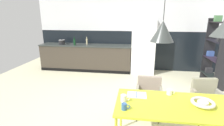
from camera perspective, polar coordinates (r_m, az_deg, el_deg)
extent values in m
plane|color=beige|center=(3.53, 3.10, -16.96)|extent=(8.45, 8.45, 0.00)
cube|color=black|center=(6.12, 5.79, 4.35)|extent=(6.50, 0.12, 1.38)
cube|color=silver|center=(6.00, 6.17, 17.35)|extent=(6.50, 0.12, 1.38)
cube|color=#3C342B|center=(6.08, -8.80, 1.74)|extent=(3.18, 0.60, 0.88)
cube|color=#313633|center=(5.98, -8.99, 6.00)|extent=(3.21, 0.63, 0.04)
cube|color=black|center=(5.91, -9.49, -2.64)|extent=(3.18, 0.01, 0.10)
cube|color=silver|center=(5.72, 10.52, 5.69)|extent=(0.76, 0.60, 1.84)
cube|color=#C6D02D|center=(2.57, 23.28, -13.22)|extent=(1.87, 0.81, 0.03)
cylinder|color=#C5CF34|center=(2.99, 3.09, -15.67)|extent=(0.04, 0.04, 0.70)
cube|color=gray|center=(3.32, 12.35, -11.27)|extent=(0.51, 0.49, 0.06)
cube|color=gray|center=(3.42, 12.54, -6.95)|extent=(0.46, 0.11, 0.32)
cube|color=gray|center=(3.29, 16.34, -9.90)|extent=(0.08, 0.42, 0.14)
cube|color=gray|center=(3.28, 8.56, -9.49)|extent=(0.08, 0.42, 0.14)
cylinder|color=black|center=(3.28, 15.76, -16.43)|extent=(0.02, 0.02, 0.39)
cylinder|color=black|center=(3.27, 8.47, -16.07)|extent=(0.02, 0.02, 0.39)
cylinder|color=black|center=(3.60, 15.40, -13.22)|extent=(0.02, 0.02, 0.39)
cylinder|color=black|center=(3.59, 8.87, -12.88)|extent=(0.02, 0.02, 0.39)
cylinder|color=black|center=(3.54, 15.33, -17.34)|extent=(0.04, 0.41, 0.02)
cylinder|color=black|center=(3.53, 8.55, -17.01)|extent=(0.04, 0.41, 0.02)
cube|color=gray|center=(3.59, 29.82, -11.07)|extent=(0.54, 0.52, 0.06)
cube|color=gray|center=(3.67, 28.75, -6.99)|extent=(0.46, 0.14, 0.33)
cube|color=gray|center=(3.66, 33.08, -9.33)|extent=(0.11, 0.42, 0.14)
cube|color=gray|center=(3.44, 26.82, -9.91)|extent=(0.11, 0.42, 0.14)
cylinder|color=black|center=(3.65, 33.62, -15.18)|extent=(0.02, 0.02, 0.38)
cylinder|color=black|center=(3.45, 27.84, -16.06)|extent=(0.02, 0.02, 0.38)
cylinder|color=black|center=(3.92, 30.62, -12.52)|extent=(0.02, 0.02, 0.38)
cylinder|color=black|center=(3.74, 25.18, -13.13)|extent=(0.02, 0.02, 0.38)
cylinder|color=black|center=(3.87, 31.64, -16.20)|extent=(0.07, 0.41, 0.02)
cylinder|color=black|center=(3.69, 26.08, -17.03)|extent=(0.07, 0.41, 0.02)
cylinder|color=silver|center=(2.62, 28.40, -12.15)|extent=(0.14, 0.14, 0.07)
torus|color=silver|center=(2.61, 28.47, -11.70)|extent=(0.30, 0.30, 0.05)
cube|color=white|center=(2.64, 6.82, -10.61)|extent=(0.15, 0.21, 0.01)
cube|color=white|center=(2.65, 10.03, -10.73)|extent=(0.15, 0.21, 0.01)
cube|color=#334C8C|center=(2.64, 8.43, -10.52)|extent=(0.01, 0.22, 0.00)
cylinder|color=white|center=(2.77, 18.92, -9.32)|extent=(0.08, 0.08, 0.08)
torus|color=white|center=(2.78, 20.01, -9.25)|extent=(0.06, 0.01, 0.06)
cylinder|color=white|center=(2.43, 3.95, -11.86)|extent=(0.08, 0.08, 0.10)
torus|color=white|center=(2.42, 5.26, -11.82)|extent=(0.07, 0.01, 0.07)
cylinder|color=#335B93|center=(2.25, 4.13, -14.57)|extent=(0.07, 0.07, 0.09)
torus|color=#335B93|center=(2.24, 5.40, -14.54)|extent=(0.06, 0.01, 0.06)
cylinder|color=black|center=(6.21, -16.67, 6.77)|extent=(0.21, 0.21, 0.15)
cylinder|color=gray|center=(6.19, -16.73, 7.50)|extent=(0.22, 0.22, 0.01)
sphere|color=black|center=(6.19, -16.74, 7.67)|extent=(0.02, 0.02, 0.02)
cylinder|color=#0F3319|center=(5.88, -12.62, 6.93)|extent=(0.07, 0.07, 0.22)
cylinder|color=#0F3319|center=(5.86, -12.71, 8.37)|extent=(0.03, 0.03, 0.08)
cylinder|color=tan|center=(6.03, -8.53, 7.21)|extent=(0.06, 0.06, 0.19)
cylinder|color=tan|center=(6.01, -8.58, 8.43)|extent=(0.03, 0.03, 0.07)
cube|color=black|center=(5.80, 30.12, 3.89)|extent=(0.30, 0.03, 1.83)
cube|color=black|center=(4.99, 33.77, 1.70)|extent=(0.30, 0.03, 1.83)
cube|color=black|center=(5.55, 30.81, -3.82)|extent=(0.30, 0.88, 0.02)
cube|color=#262628|center=(5.75, 30.01, -2.17)|extent=(0.18, 0.10, 0.15)
cube|color=black|center=(5.42, 31.54, 1.11)|extent=(0.30, 0.88, 0.02)
cube|color=#334C8C|center=(5.71, 30.41, 2.79)|extent=(0.18, 0.10, 0.15)
cube|color=black|center=(5.34, 32.32, 6.24)|extent=(0.30, 0.88, 0.02)
cube|color=#262628|center=(5.18, 33.20, 7.08)|extent=(0.18, 0.10, 0.19)
cube|color=black|center=(5.30, 33.12, 11.49)|extent=(0.30, 0.88, 0.02)
cube|color=#4C7F4C|center=(5.50, 32.34, 12.66)|extent=(0.18, 0.10, 0.16)
cone|color=#343936|center=(2.16, 16.78, 10.27)|extent=(0.28, 0.28, 0.25)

